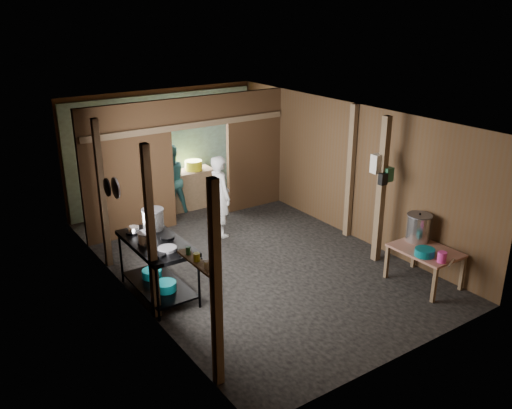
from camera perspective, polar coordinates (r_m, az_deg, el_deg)
floor at (r=9.76m, az=-0.66°, el=-5.72°), size 4.50×7.00×0.00m
ceiling at (r=8.92m, az=-0.73°, el=9.44°), size 4.50×7.00×0.00m
wall_back at (r=12.21m, az=-9.86°, el=5.92°), size 4.50×0.00×2.60m
wall_front at (r=6.84m, az=15.83°, el=-6.45°), size 4.50×0.00×2.60m
wall_left at (r=8.31m, az=-13.74°, el=-1.36°), size 0.00×7.00×2.60m
wall_right at (r=10.61m, az=9.51°, el=3.72°), size 0.00×7.00×2.60m
partition_left at (r=10.57m, az=-13.40°, el=3.37°), size 1.85×0.10×2.60m
partition_right at (r=11.85m, az=-0.22°, el=5.78°), size 1.35×0.10×2.60m
partition_header at (r=10.96m, az=-6.07°, el=9.81°), size 1.30×0.10×0.60m
turquoise_panel at (r=12.17m, az=-9.72°, el=5.64°), size 4.40×0.06×2.50m
back_counter at (r=12.10m, az=-7.23°, el=1.61°), size 1.20×0.50×0.85m
wall_clock at (r=12.09m, az=-8.74°, el=8.76°), size 0.20×0.03×0.20m
post_left_a at (r=6.18m, az=-4.27°, el=-8.72°), size 0.10×0.12×2.60m
post_left_b at (r=7.64m, az=-11.08°, el=-3.12°), size 0.10×0.12×2.60m
post_left_c at (r=9.40m, az=-15.99°, el=1.00°), size 0.10×0.12×2.60m
post_right at (r=10.42m, az=9.98°, el=3.39°), size 0.10×0.12×2.60m
post_free at (r=9.47m, az=13.12°, el=1.41°), size 0.12×0.12×2.60m
cross_beam at (r=10.85m, az=-7.06°, el=8.32°), size 4.40×0.12×0.12m
pan_lid_big at (r=8.56m, az=-14.66°, el=1.70°), size 0.03×0.34×0.34m
pan_lid_small at (r=8.95m, az=-15.49°, el=1.77°), size 0.03×0.30×0.30m
wall_shelf at (r=6.54m, az=-6.28°, el=-6.08°), size 0.14×0.80×0.03m
jar_white at (r=6.31m, az=-5.22°, el=-6.41°), size 0.07×0.07×0.10m
jar_yellow at (r=6.51m, az=-6.30°, el=-5.57°), size 0.08×0.08×0.10m
jar_green at (r=6.68m, az=-7.20°, el=-4.87°), size 0.06×0.06×0.10m
bag_white at (r=9.34m, az=12.78°, el=4.27°), size 0.22×0.15×0.32m
bag_green at (r=9.39m, az=13.82°, el=3.11°), size 0.16×0.12×0.24m
bag_black at (r=9.29m, az=13.30°, el=2.65°), size 0.14×0.10×0.20m
gas_range at (r=8.56m, az=-10.33°, el=-6.63°), size 0.80×1.55×0.91m
prep_table at (r=9.21m, az=17.36°, el=-6.30°), size 0.76×1.04×0.61m
stove_pot_large at (r=8.76m, az=-10.84°, el=-1.58°), size 0.43×0.43×0.36m
stove_pot_med at (r=8.22m, az=-11.50°, el=-3.62°), size 0.30×0.30×0.23m
stove_saucepan at (r=8.69m, az=-12.86°, el=-2.66°), size 0.23×0.23×0.11m
frying_pan at (r=8.02m, az=-9.38°, el=-4.66°), size 0.42×0.56×0.07m
blue_tub_front at (r=8.46m, az=-9.56°, el=-8.54°), size 0.33×0.33×0.14m
blue_tub_back at (r=8.88m, az=-10.97°, el=-7.20°), size 0.32×0.32×0.13m
stock_pot at (r=9.29m, az=16.83°, el=-2.41°), size 0.53×0.53×0.48m
wash_basin at (r=8.83m, az=17.44°, el=-4.85°), size 0.38×0.38×0.12m
pink_bucket at (r=8.69m, az=19.11°, el=-5.30°), size 0.16×0.16×0.17m
knife at (r=8.75m, az=20.00°, el=-5.80°), size 0.29×0.14×0.01m
yellow_tub at (r=12.02m, az=-6.64°, el=4.15°), size 0.38×0.38×0.21m
red_cup at (r=11.86m, az=-8.37°, el=3.62°), size 0.11×0.11×0.12m
cook at (r=10.46m, az=-3.81°, el=0.89°), size 0.41×0.60×1.62m
worker_back at (r=11.71m, az=-9.08°, el=2.61°), size 0.75×0.58×1.53m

